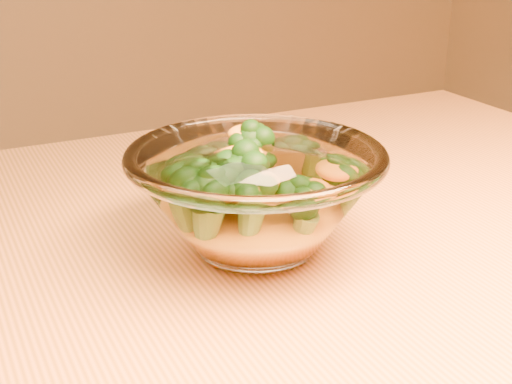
{
  "coord_description": "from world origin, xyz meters",
  "views": [
    {
      "loc": [
        -0.11,
        -0.41,
        1.01
      ],
      "look_at": [
        0.12,
        0.05,
        0.8
      ],
      "focal_mm": 50.0,
      "sensor_mm": 36.0,
      "label": 1
    }
  ],
  "objects": [
    {
      "name": "glass_bowl",
      "position": [
        0.12,
        0.05,
        0.8
      ],
      "size": [
        0.2,
        0.2,
        0.09
      ],
      "color": "white",
      "rests_on": "table"
    },
    {
      "name": "cheese_sauce",
      "position": [
        0.12,
        0.05,
        0.78
      ],
      "size": [
        0.11,
        0.11,
        0.03
      ],
      "primitive_type": "ellipsoid",
      "color": "orange",
      "rests_on": "glass_bowl"
    },
    {
      "name": "broccoli_heap",
      "position": [
        0.11,
        0.06,
        0.81
      ],
      "size": [
        0.14,
        0.12,
        0.07
      ],
      "color": "black",
      "rests_on": "cheese_sauce"
    }
  ]
}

